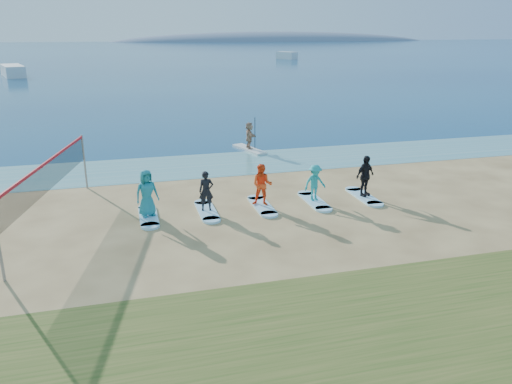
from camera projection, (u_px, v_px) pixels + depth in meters
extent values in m
plane|color=tan|center=(261.00, 240.00, 17.44)|extent=(600.00, 600.00, 0.00)
plane|color=teal|center=(208.00, 165.00, 27.07)|extent=(600.00, 600.00, 0.00)
plane|color=navy|center=(129.00, 52.00, 164.19)|extent=(600.00, 600.00, 0.00)
ellipsoid|color=slate|center=(276.00, 41.00, 316.32)|extent=(220.00, 56.00, 18.00)
cylinder|color=gray|center=(84.00, 162.00, 22.76)|extent=(0.09, 0.09, 2.50)
cube|color=black|center=(49.00, 176.00, 18.28)|extent=(1.93, 8.80, 1.00)
cube|color=red|center=(47.00, 162.00, 18.12)|extent=(1.96, 8.81, 0.10)
cube|color=silver|center=(249.00, 149.00, 30.38)|extent=(1.51, 3.08, 0.12)
imported|color=tan|center=(249.00, 135.00, 30.11)|extent=(0.50, 1.49, 1.59)
cube|color=silver|center=(14.00, 76.00, 78.15)|extent=(5.10, 9.52, 1.72)
cube|color=silver|center=(287.00, 59.00, 123.57)|extent=(4.22, 6.13, 1.76)
cube|color=#A4E0FE|center=(148.00, 216.00, 19.51)|extent=(0.70, 2.20, 0.09)
imported|color=teal|center=(147.00, 193.00, 19.20)|extent=(1.04, 0.84, 1.85)
cube|color=#A4E0FE|center=(207.00, 211.00, 20.08)|extent=(0.70, 2.20, 0.09)
imported|color=black|center=(206.00, 191.00, 19.82)|extent=(0.63, 0.46, 1.60)
cube|color=#A4E0FE|center=(262.00, 206.00, 20.66)|extent=(0.70, 2.20, 0.09)
imported|color=#FF4C1A|center=(262.00, 185.00, 20.38)|extent=(1.04, 0.94, 1.74)
cube|color=#A4E0FE|center=(314.00, 201.00, 21.24)|extent=(0.70, 2.20, 0.09)
imported|color=teal|center=(315.00, 183.00, 20.99)|extent=(1.08, 0.74, 1.55)
cube|color=#A4E0FE|center=(364.00, 197.00, 21.82)|extent=(0.70, 2.20, 0.09)
imported|color=black|center=(365.00, 176.00, 21.53)|extent=(1.14, 0.81, 1.79)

